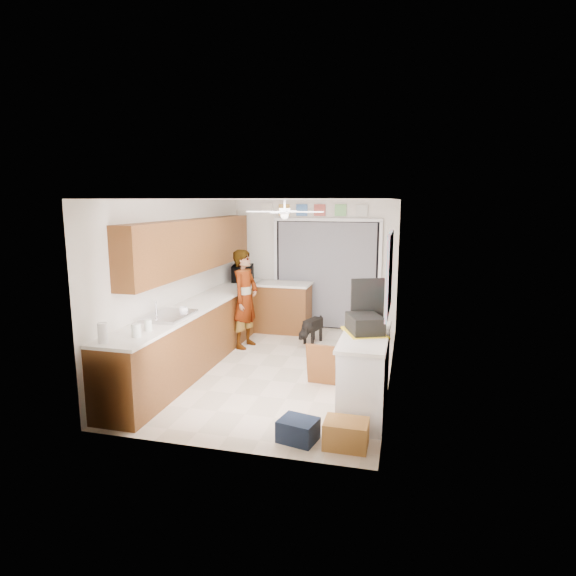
# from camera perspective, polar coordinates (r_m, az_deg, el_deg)

# --- Properties ---
(floor) EXTENTS (5.00, 5.00, 0.00)m
(floor) POSITION_cam_1_polar(r_m,az_deg,el_deg) (7.35, -0.78, -9.40)
(floor) COLOR beige
(floor) RESTS_ON ground
(ceiling) EXTENTS (5.00, 5.00, 0.00)m
(ceiling) POSITION_cam_1_polar(r_m,az_deg,el_deg) (6.92, -0.83, 10.48)
(ceiling) COLOR white
(ceiling) RESTS_ON ground
(wall_back) EXTENTS (3.20, 0.00, 3.20)m
(wall_back) POSITION_cam_1_polar(r_m,az_deg,el_deg) (9.44, 3.14, 2.82)
(wall_back) COLOR silver
(wall_back) RESTS_ON ground
(wall_front) EXTENTS (3.20, 0.00, 3.20)m
(wall_front) POSITION_cam_1_polar(r_m,az_deg,el_deg) (4.72, -8.72, -4.95)
(wall_front) COLOR silver
(wall_front) RESTS_ON ground
(wall_left) EXTENTS (0.00, 5.00, 5.00)m
(wall_left) POSITION_cam_1_polar(r_m,az_deg,el_deg) (7.60, -12.54, 0.75)
(wall_left) COLOR silver
(wall_left) RESTS_ON ground
(wall_right) EXTENTS (0.00, 5.00, 5.00)m
(wall_right) POSITION_cam_1_polar(r_m,az_deg,el_deg) (6.80, 12.34, -0.35)
(wall_right) COLOR silver
(wall_right) RESTS_ON ground
(left_base_cabinets) EXTENTS (0.60, 4.80, 0.90)m
(left_base_cabinets) POSITION_cam_1_polar(r_m,az_deg,el_deg) (7.64, -10.29, -5.26)
(left_base_cabinets) COLOR brown
(left_base_cabinets) RESTS_ON floor
(left_countertop) EXTENTS (0.62, 4.80, 0.04)m
(left_countertop) POSITION_cam_1_polar(r_m,az_deg,el_deg) (7.52, -10.33, -1.82)
(left_countertop) COLOR white
(left_countertop) RESTS_ON left_base_cabinets
(upper_cabinets) EXTENTS (0.32, 4.00, 0.80)m
(upper_cabinets) POSITION_cam_1_polar(r_m,az_deg,el_deg) (7.64, -10.95, 5.02)
(upper_cabinets) COLOR brown
(upper_cabinets) RESTS_ON wall_left
(sink_basin) EXTENTS (0.50, 0.76, 0.06)m
(sink_basin) POSITION_cam_1_polar(r_m,az_deg,el_deg) (6.64, -13.91, -3.27)
(sink_basin) COLOR silver
(sink_basin) RESTS_ON left_countertop
(faucet) EXTENTS (0.03, 0.03, 0.22)m
(faucet) POSITION_cam_1_polar(r_m,az_deg,el_deg) (6.71, -15.38, -2.36)
(faucet) COLOR silver
(faucet) RESTS_ON left_countertop
(peninsula_base) EXTENTS (1.00, 0.60, 0.90)m
(peninsula_base) POSITION_cam_1_polar(r_m,az_deg,el_deg) (9.21, -0.57, -2.41)
(peninsula_base) COLOR brown
(peninsula_base) RESTS_ON floor
(peninsula_top) EXTENTS (1.04, 0.64, 0.04)m
(peninsula_top) POSITION_cam_1_polar(r_m,az_deg,el_deg) (9.12, -0.58, 0.47)
(peninsula_top) COLOR white
(peninsula_top) RESTS_ON peninsula_base
(back_opening_recess) EXTENTS (2.00, 0.06, 2.10)m
(back_opening_recess) POSITION_cam_1_polar(r_m,az_deg,el_deg) (9.39, 4.59, 1.53)
(back_opening_recess) COLOR black
(back_opening_recess) RESTS_ON wall_back
(curtain_panel) EXTENTS (1.90, 0.03, 2.05)m
(curtain_panel) POSITION_cam_1_polar(r_m,az_deg,el_deg) (9.35, 4.55, 1.50)
(curtain_panel) COLOR gray
(curtain_panel) RESTS_ON wall_back
(door_trim_left) EXTENTS (0.06, 0.04, 2.10)m
(door_trim_left) POSITION_cam_1_polar(r_m,az_deg,el_deg) (9.58, -1.47, 1.74)
(door_trim_left) COLOR white
(door_trim_left) RESTS_ON wall_back
(door_trim_right) EXTENTS (0.06, 0.04, 2.10)m
(door_trim_right) POSITION_cam_1_polar(r_m,az_deg,el_deg) (9.25, 10.80, 1.25)
(door_trim_right) COLOR white
(door_trim_right) RESTS_ON wall_back
(door_trim_head) EXTENTS (2.10, 0.04, 0.06)m
(door_trim_head) POSITION_cam_1_polar(r_m,az_deg,el_deg) (9.26, 4.65, 8.06)
(door_trim_head) COLOR white
(door_trim_head) RESTS_ON wall_back
(header_frame_0) EXTENTS (0.22, 0.02, 0.22)m
(header_frame_0) POSITION_cam_1_polar(r_m,az_deg,el_deg) (9.46, -0.45, 9.23)
(header_frame_0) COLOR gold
(header_frame_0) RESTS_ON wall_back
(header_frame_1) EXTENTS (0.22, 0.02, 0.22)m
(header_frame_1) POSITION_cam_1_polar(r_m,az_deg,el_deg) (9.38, 1.65, 9.22)
(header_frame_1) COLOR #497DC4
(header_frame_1) RESTS_ON wall_back
(header_frame_2) EXTENTS (0.22, 0.02, 0.22)m
(header_frame_2) POSITION_cam_1_polar(r_m,az_deg,el_deg) (9.31, 3.78, 9.19)
(header_frame_2) COLOR #B84F45
(header_frame_2) RESTS_ON wall_back
(header_frame_3) EXTENTS (0.22, 0.02, 0.22)m
(header_frame_3) POSITION_cam_1_polar(r_m,az_deg,el_deg) (9.25, 6.25, 9.15)
(header_frame_3) COLOR #71BC6B
(header_frame_3) RESTS_ON wall_back
(header_frame_4) EXTENTS (0.22, 0.02, 0.22)m
(header_frame_4) POSITION_cam_1_polar(r_m,az_deg,el_deg) (9.20, 8.75, 9.08)
(header_frame_4) COLOR beige
(header_frame_4) RESTS_ON wall_back
(route66_sign) EXTENTS (0.22, 0.02, 0.26)m
(route66_sign) POSITION_cam_1_polar(r_m,az_deg,el_deg) (9.56, -2.50, 9.24)
(route66_sign) COLOR silver
(route66_sign) RESTS_ON wall_back
(right_counter_base) EXTENTS (0.50, 1.40, 0.90)m
(right_counter_base) POSITION_cam_1_polar(r_m,az_deg,el_deg) (5.86, 9.12, -10.09)
(right_counter_base) COLOR white
(right_counter_base) RESTS_ON floor
(right_counter_top) EXTENTS (0.54, 1.44, 0.04)m
(right_counter_top) POSITION_cam_1_polar(r_m,az_deg,el_deg) (5.72, 9.16, -5.66)
(right_counter_top) COLOR white
(right_counter_top) RESTS_ON right_counter_base
(abstract_painting) EXTENTS (0.03, 1.15, 0.95)m
(abstract_painting) POSITION_cam_1_polar(r_m,az_deg,el_deg) (5.75, 11.93, 1.78)
(abstract_painting) COLOR #F55A7F
(abstract_painting) RESTS_ON wall_right
(ceiling_fan) EXTENTS (1.14, 1.14, 0.24)m
(ceiling_fan) POSITION_cam_1_polar(r_m,az_deg,el_deg) (7.11, -0.40, 9.03)
(ceiling_fan) COLOR white
(ceiling_fan) RESTS_ON ceiling
(microwave) EXTENTS (0.51, 0.64, 0.31)m
(microwave) POSITION_cam_1_polar(r_m,az_deg,el_deg) (9.35, -5.38, 1.77)
(microwave) COLOR black
(microwave) RESTS_ON left_countertop
(cup) EXTENTS (0.16, 0.16, 0.10)m
(cup) POSITION_cam_1_polar(r_m,az_deg,el_deg) (6.79, -12.28, -2.62)
(cup) COLOR white
(cup) RESTS_ON left_countertop
(jar_a) EXTENTS (0.13, 0.13, 0.15)m
(jar_a) POSITION_cam_1_polar(r_m,az_deg,el_deg) (5.79, -17.55, -4.81)
(jar_a) COLOR silver
(jar_a) RESTS_ON left_countertop
(jar_b) EXTENTS (0.10, 0.10, 0.13)m
(jar_b) POSITION_cam_1_polar(r_m,az_deg,el_deg) (6.03, -16.23, -4.26)
(jar_b) COLOR silver
(jar_b) RESTS_ON left_countertop
(paper_towel_roll) EXTENTS (0.12, 0.12, 0.23)m
(paper_towel_roll) POSITION_cam_1_polar(r_m,az_deg,el_deg) (5.66, -21.13, -5.00)
(paper_towel_roll) COLOR white
(paper_towel_roll) RESTS_ON left_countertop
(suitcase) EXTENTS (0.51, 0.58, 0.21)m
(suitcase) POSITION_cam_1_polar(r_m,az_deg,el_deg) (5.79, 9.09, -4.20)
(suitcase) COLOR black
(suitcase) RESTS_ON right_counter_top
(suitcase_rim) EXTENTS (0.63, 0.70, 0.02)m
(suitcase_rim) POSITION_cam_1_polar(r_m,az_deg,el_deg) (5.82, 9.06, -5.25)
(suitcase_rim) COLOR yellow
(suitcase_rim) RESTS_ON suitcase
(suitcase_lid) EXTENTS (0.40, 0.19, 0.50)m
(suitcase_lid) POSITION_cam_1_polar(r_m,az_deg,el_deg) (6.02, 9.41, -1.21)
(suitcase_lid) COLOR black
(suitcase_lid) RESTS_ON suitcase
(cardboard_box) EXTENTS (0.45, 0.34, 0.28)m
(cardboard_box) POSITION_cam_1_polar(r_m,az_deg,el_deg) (5.16, 6.89, -16.78)
(cardboard_box) COLOR #B48038
(cardboard_box) RESTS_ON floor
(navy_crate) EXTENTS (0.44, 0.39, 0.23)m
(navy_crate) POSITION_cam_1_polar(r_m,az_deg,el_deg) (5.25, 1.21, -16.47)
(navy_crate) COLOR black
(navy_crate) RESTS_ON floor
(cabinet_door_panel) EXTENTS (0.41, 0.18, 0.59)m
(cabinet_door_panel) POSITION_cam_1_polar(r_m,az_deg,el_deg) (6.60, 3.93, -9.03)
(cabinet_door_panel) COLOR brown
(cabinet_door_panel) RESTS_ON floor
(man) EXTENTS (0.51, 0.67, 1.68)m
(man) POSITION_cam_1_polar(r_m,az_deg,el_deg) (8.18, -5.10, -1.30)
(man) COLOR white
(man) RESTS_ON floor
(dog) EXTENTS (0.43, 0.66, 0.48)m
(dog) POSITION_cam_1_polar(r_m,az_deg,el_deg) (8.54, 2.97, -4.91)
(dog) COLOR black
(dog) RESTS_ON floor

